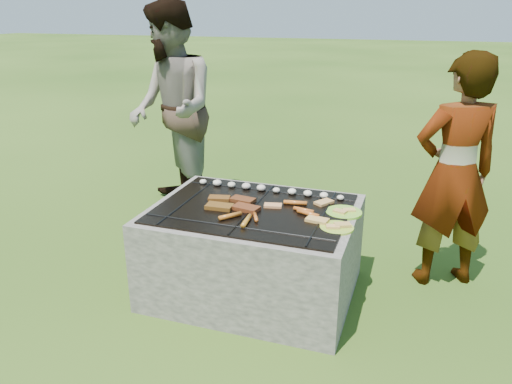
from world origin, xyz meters
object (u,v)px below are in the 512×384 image
Objects in this scene: plate_near at (337,227)px; cook at (455,174)px; plate_far at (344,212)px; fire_pit at (254,253)px; bystander at (172,110)px.

cook is (0.64, 0.70, 0.18)m from plate_near.
plate_far is 1.01× the size of plate_near.
plate_near reaches higher than fire_pit.
bystander is at bearing -40.29° from cook.
plate_near is at bearing -89.51° from plate_far.
bystander reaches higher than cook.
plate_near is (0.00, -0.24, 0.00)m from plate_far.
fire_pit is at bearing 167.16° from plate_near.
bystander is (-1.18, 1.17, 0.67)m from fire_pit.
plate_near is (0.56, -0.13, 0.33)m from fire_pit.
fire_pit is 1.79m from bystander.
plate_near is at bearing 12.72° from bystander.
cook reaches higher than fire_pit.
bystander is at bearing 148.85° from plate_far.
fire_pit is 0.82× the size of cook.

